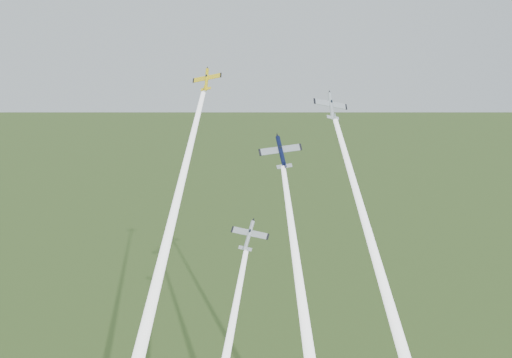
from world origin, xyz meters
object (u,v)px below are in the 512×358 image
Objects in this scene: plane_yellow at (207,79)px; plane_navy at (281,152)px; plane_silver_low at (249,235)px; plane_silver_right at (331,106)px.

plane_navy is (15.98, -9.41, -13.61)m from plane_yellow.
plane_yellow is 0.89× the size of plane_silver_low.
plane_silver_low is at bearing -137.27° from plane_navy.
plane_silver_right is (9.88, 3.56, 8.86)m from plane_navy.
plane_yellow is at bearing 142.84° from plane_silver_right.
plane_navy is 1.17× the size of plane_silver_low.
plane_silver_right is 30.82m from plane_silver_low.
plane_navy is at bearing 70.53° from plane_silver_low.
plane_silver_right is (25.85, -5.85, -4.76)m from plane_yellow.
plane_navy is at bearing 175.42° from plane_silver_right.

